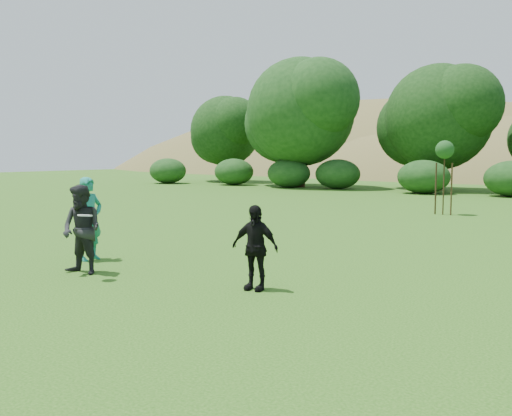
{
  "coord_description": "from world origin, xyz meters",
  "views": [
    {
      "loc": [
        7.48,
        -7.7,
        2.35
      ],
      "look_at": [
        0.0,
        3.0,
        1.1
      ],
      "focal_mm": 40.0,
      "sensor_mm": 36.0,
      "label": 1
    }
  ],
  "objects_px": {
    "sapling": "(445,152)",
    "player_black": "(255,247)",
    "player_teal": "(89,219)",
    "player_grey": "(82,230)"
  },
  "relations": [
    {
      "from": "player_teal",
      "to": "sapling",
      "type": "distance_m",
      "value": 14.46
    },
    {
      "from": "sapling",
      "to": "player_grey",
      "type": "bearing_deg",
      "value": -99.35
    },
    {
      "from": "player_black",
      "to": "sapling",
      "type": "bearing_deg",
      "value": 86.55
    },
    {
      "from": "player_teal",
      "to": "player_grey",
      "type": "height_order",
      "value": "player_teal"
    },
    {
      "from": "player_grey",
      "to": "sapling",
      "type": "height_order",
      "value": "sapling"
    },
    {
      "from": "player_grey",
      "to": "sapling",
      "type": "distance_m",
      "value": 15.26
    },
    {
      "from": "player_teal",
      "to": "player_black",
      "type": "relative_size",
      "value": 1.24
    },
    {
      "from": "sapling",
      "to": "player_black",
      "type": "bearing_deg",
      "value": -85.78
    },
    {
      "from": "player_grey",
      "to": "sapling",
      "type": "bearing_deg",
      "value": 73.29
    },
    {
      "from": "player_grey",
      "to": "player_black",
      "type": "relative_size",
      "value": 1.18
    }
  ]
}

